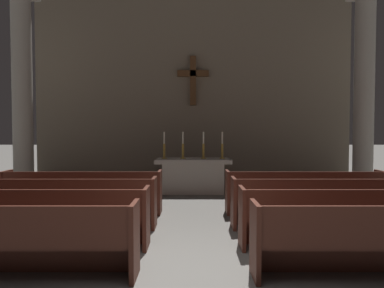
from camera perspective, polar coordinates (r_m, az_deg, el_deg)
ground_plane at (r=4.66m, az=0.24°, el=-20.99°), size 80.00×80.00×0.00m
pew_left_row_2 at (r=6.03m, az=-24.17°, el=-10.97°), size 3.44×0.50×0.95m
pew_left_row_3 at (r=7.05m, az=-20.42°, el=-9.01°), size 3.44×0.50×0.95m
pew_left_row_4 at (r=8.10m, az=-17.65°, el=-7.52°), size 3.44×0.50×0.95m
pew_right_row_2 at (r=6.06m, az=24.34°, el=-10.91°), size 3.44×0.50×0.95m
pew_right_row_3 at (r=7.08m, az=20.51°, el=-8.97°), size 3.44×0.50×0.95m
pew_right_row_4 at (r=8.12m, az=17.68°, el=-7.49°), size 3.44×0.50×0.95m
column_left_second at (r=11.69m, az=-26.23°, el=7.23°), size 0.86×0.86×5.96m
column_right_second at (r=11.72m, az=26.10°, el=7.22°), size 0.86×0.86×5.96m
altar at (r=10.25m, az=-0.02°, el=-5.05°), size 2.20×0.90×1.01m
candlestick_outer_left at (r=10.22m, az=-4.80°, el=-0.96°), size 0.16×0.16×0.78m
candlestick_inner_left at (r=10.19m, az=-1.71°, el=-0.96°), size 0.16×0.16×0.78m
candlestick_inner_right at (r=10.19m, az=1.66°, el=-0.96°), size 0.16×0.16×0.78m
candlestick_outer_right at (r=10.22m, az=4.75°, el=-0.96°), size 0.16×0.16×0.78m
apse_with_cross at (r=12.61m, az=-0.06°, el=8.70°), size 11.16×0.46×6.50m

